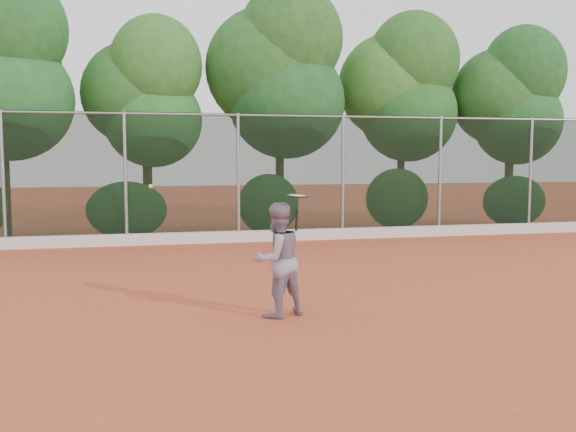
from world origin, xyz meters
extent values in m
plane|color=#BD4C2C|center=(0.00, 0.00, 0.00)|extent=(80.00, 80.00, 0.00)
cube|color=silver|center=(0.00, 6.82, 0.15)|extent=(24.00, 0.20, 0.30)
imported|color=gray|center=(-0.71, -1.36, 0.84)|extent=(1.00, 0.90, 1.68)
cube|color=black|center=(0.00, 7.00, 1.75)|extent=(24.00, 0.01, 3.50)
cylinder|color=gray|center=(0.00, 7.00, 3.45)|extent=(24.00, 0.06, 0.06)
cylinder|color=gray|center=(-6.00, 7.00, 1.75)|extent=(0.09, 0.09, 3.50)
cylinder|color=gray|center=(-3.00, 7.00, 1.75)|extent=(0.09, 0.09, 3.50)
cylinder|color=gray|center=(0.00, 7.00, 1.75)|extent=(0.09, 0.09, 3.50)
cylinder|color=gray|center=(3.00, 7.00, 1.75)|extent=(0.09, 0.09, 3.50)
cylinder|color=gray|center=(6.00, 7.00, 1.75)|extent=(0.09, 0.09, 3.50)
cylinder|color=gray|center=(9.00, 7.00, 1.75)|extent=(0.09, 0.09, 3.50)
cylinder|color=#442C1A|center=(-6.30, 8.90, 1.45)|extent=(0.24, 0.24, 2.90)
ellipsoid|color=#2C752F|center=(-6.10, 8.80, 3.90)|extent=(3.50, 2.90, 3.40)
ellipsoid|color=#286928|center=(-6.00, 8.70, 5.80)|extent=(3.10, 2.60, 3.20)
cylinder|color=#3D2917|center=(-2.40, 9.30, 1.20)|extent=(0.28, 0.28, 2.40)
ellipsoid|color=#216223|center=(-2.20, 9.20, 3.40)|extent=(2.90, 2.40, 2.80)
ellipsoid|color=#20521C|center=(-2.70, 9.50, 4.20)|extent=(3.20, 2.70, 3.10)
ellipsoid|color=#285B1F|center=(-2.10, 9.00, 5.00)|extent=(2.70, 2.30, 2.90)
cylinder|color=#3D2917|center=(1.60, 9.00, 1.50)|extent=(0.26, 0.26, 3.00)
ellipsoid|color=#27682A|center=(1.80, 8.90, 4.00)|extent=(3.60, 3.00, 3.50)
ellipsoid|color=#326E2A|center=(1.30, 9.20, 5.00)|extent=(3.90, 3.20, 3.80)
ellipsoid|color=#356E29|center=(1.90, 8.80, 5.90)|extent=(3.20, 2.70, 3.30)
cylinder|color=#3B2216|center=(5.70, 9.20, 1.35)|extent=(0.24, 0.24, 2.70)
ellipsoid|color=#1C511B|center=(5.90, 9.10, 3.70)|extent=(3.20, 2.70, 3.10)
ellipsoid|color=#2C6221|center=(5.40, 9.40, 4.60)|extent=(3.50, 2.90, 3.40)
ellipsoid|color=#214E1A|center=(6.00, 9.00, 5.40)|extent=(3.00, 2.50, 3.10)
cylinder|color=#462C1B|center=(9.40, 8.80, 1.25)|extent=(0.28, 0.28, 2.50)
ellipsoid|color=#2A6C29|center=(9.60, 8.70, 3.50)|extent=(3.00, 2.50, 2.90)
ellipsoid|color=#336E2A|center=(9.10, 9.00, 4.30)|extent=(3.30, 2.80, 3.20)
ellipsoid|color=#266325|center=(9.70, 8.60, 5.10)|extent=(2.80, 2.40, 3.00)
ellipsoid|color=#2F732B|center=(-3.00, 7.80, 0.85)|extent=(2.20, 1.16, 1.60)
ellipsoid|color=#2F6F2A|center=(1.00, 7.80, 0.95)|extent=(1.80, 1.04, 1.76)
ellipsoid|color=#37722B|center=(5.00, 7.80, 1.05)|extent=(2.00, 1.10, 1.84)
ellipsoid|color=#286827|center=(9.00, 7.80, 0.90)|extent=(2.16, 1.12, 1.64)
cylinder|color=black|center=(-0.45, -1.48, 1.44)|extent=(0.05, 0.07, 0.33)
torus|color=black|center=(-0.45, -1.54, 1.79)|extent=(0.39, 0.39, 0.05)
cylinder|color=#C1D93F|center=(-0.45, -1.54, 1.79)|extent=(0.33, 0.33, 0.03)
sphere|color=#C5D12F|center=(-2.49, -0.95, 1.92)|extent=(0.06, 0.06, 0.06)
camera|label=1|loc=(-2.66, -10.41, 2.36)|focal=40.00mm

